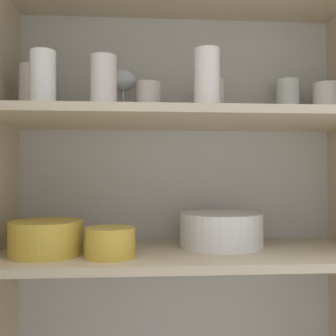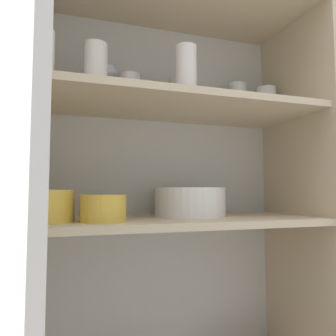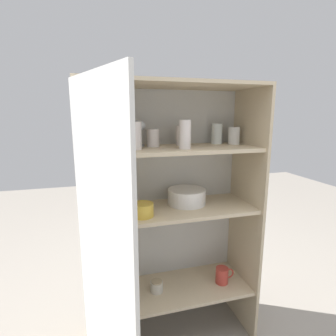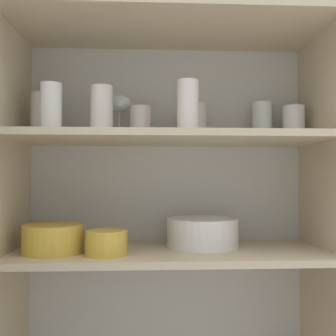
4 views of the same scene
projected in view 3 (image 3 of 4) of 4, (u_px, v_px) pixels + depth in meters
The scene contains 23 objects.
cupboard_back_panel at pixel (164, 211), 1.67m from camera, with size 0.96×0.02×1.49m, color silver.
cupboard_side_left at pixel (86, 232), 1.38m from camera, with size 0.02×0.38×1.49m, color #CCB793.
cupboard_side_right at pixel (245, 214), 1.62m from camera, with size 0.02×0.38×1.49m, color #CCB793.
cupboard_top_panel at pixel (172, 84), 1.35m from camera, with size 0.96×0.38×0.02m, color #CCB793.
shelf_board_lower at pixel (172, 289), 1.59m from camera, with size 0.93×0.35×0.02m, color beige.
shelf_board_middle at pixel (172, 210), 1.49m from camera, with size 0.93×0.35×0.02m, color beige.
shelf_board_upper at pixel (172, 149), 1.42m from camera, with size 0.93×0.35×0.02m, color beige.
cupboard_door at pixel (105, 274), 1.00m from camera, with size 0.20×0.45×1.49m.
tumbler_glass_0 at pixel (234, 136), 1.57m from camera, with size 0.07×0.07×0.10m.
tumbler_glass_1 at pixel (98, 136), 1.34m from camera, with size 0.08×0.08×0.13m.
tumbler_glass_2 at pixel (217, 134), 1.59m from camera, with size 0.07×0.07×0.12m.
tumbler_glass_3 at pixel (153, 138), 1.44m from camera, with size 0.07×0.07×0.10m.
tumbler_glass_4 at pixel (135, 136), 1.32m from camera, with size 0.07×0.07×0.14m.
tumbler_glass_5 at pixel (182, 136), 1.51m from camera, with size 0.07×0.07×0.11m.
tumbler_glass_6 at pixel (108, 137), 1.25m from camera, with size 0.06×0.06×0.14m.
tumbler_glass_7 at pixel (185, 134), 1.35m from camera, with size 0.06×0.06×0.15m.
wine_glass_0 at pixel (139, 127), 1.46m from camera, with size 0.07×0.07×0.14m.
plate_stack_white at pixel (187, 196), 1.55m from camera, with size 0.22×0.22×0.09m.
mixing_bowl_large at pixel (111, 208), 1.36m from camera, with size 0.18×0.18×0.08m.
serving_bowl_small at pixel (142, 209), 1.36m from camera, with size 0.12×0.12×0.07m.
coffee_mug_primary at pixel (222, 275), 1.63m from camera, with size 0.12×0.08×0.10m.
coffee_mug_extra_1 at pixel (121, 298), 1.43m from camera, with size 0.13×0.09×0.09m.
storage_jar at pixel (157, 286), 1.55m from camera, with size 0.08×0.08×0.07m.
Camera 3 is at (-0.40, -1.18, 1.35)m, focal length 28.00 mm.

